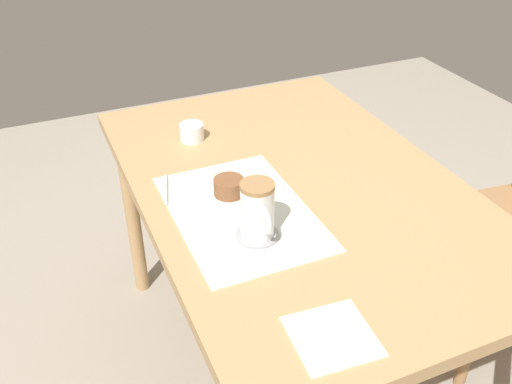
# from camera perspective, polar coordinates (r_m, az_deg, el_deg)

# --- Properties ---
(ground_plane) EXTENTS (4.40, 4.40, 0.02)m
(ground_plane) POSITION_cam_1_polar(r_m,az_deg,el_deg) (1.98, 3.29, -17.19)
(ground_plane) COLOR #9E9384
(dining_table) EXTENTS (1.24, 0.81, 0.72)m
(dining_table) POSITION_cam_1_polar(r_m,az_deg,el_deg) (1.53, 4.07, -1.46)
(dining_table) COLOR tan
(dining_table) RESTS_ON ground_plane
(placemat) EXTENTS (0.46, 0.31, 0.00)m
(placemat) POSITION_cam_1_polar(r_m,az_deg,el_deg) (1.37, -1.54, -2.04)
(placemat) COLOR silver
(placemat) RESTS_ON dining_table
(pastry_plate) EXTENTS (0.16, 0.16, 0.01)m
(pastry_plate) POSITION_cam_1_polar(r_m,az_deg,el_deg) (1.42, -2.71, -0.37)
(pastry_plate) COLOR silver
(pastry_plate) RESTS_ON placemat
(pastry) EXTENTS (0.08, 0.08, 0.04)m
(pastry) POSITION_cam_1_polar(r_m,az_deg,el_deg) (1.40, -2.74, 0.56)
(pastry) COLOR brown
(pastry) RESTS_ON pastry_plate
(coffee_coaster) EXTENTS (0.10, 0.10, 0.00)m
(coffee_coaster) POSITION_cam_1_polar(r_m,az_deg,el_deg) (1.29, 0.13, -4.32)
(coffee_coaster) COLOR #99999E
(coffee_coaster) RESTS_ON placemat
(coffee_mug) EXTENTS (0.11, 0.08, 0.13)m
(coffee_mug) POSITION_cam_1_polar(r_m,az_deg,el_deg) (1.25, 0.17, -1.84)
(coffee_mug) COLOR white
(coffee_mug) RESTS_ON coffee_coaster
(teaspoon) EXTENTS (0.13, 0.04, 0.01)m
(teaspoon) POSITION_cam_1_polar(r_m,az_deg,el_deg) (1.46, -9.01, 0.27)
(teaspoon) COLOR silver
(teaspoon) RESTS_ON placemat
(paper_napkin) EXTENTS (0.16, 0.16, 0.00)m
(paper_napkin) POSITION_cam_1_polar(r_m,az_deg,el_deg) (1.08, 7.63, -14.12)
(paper_napkin) COLOR silver
(paper_napkin) RESTS_ON dining_table
(sugar_bowl) EXTENTS (0.07, 0.07, 0.05)m
(sugar_bowl) POSITION_cam_1_polar(r_m,az_deg,el_deg) (1.69, -6.44, 5.98)
(sugar_bowl) COLOR white
(sugar_bowl) RESTS_ON dining_table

